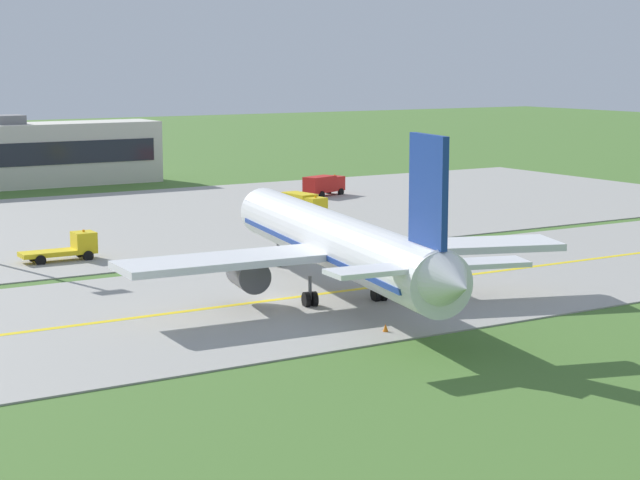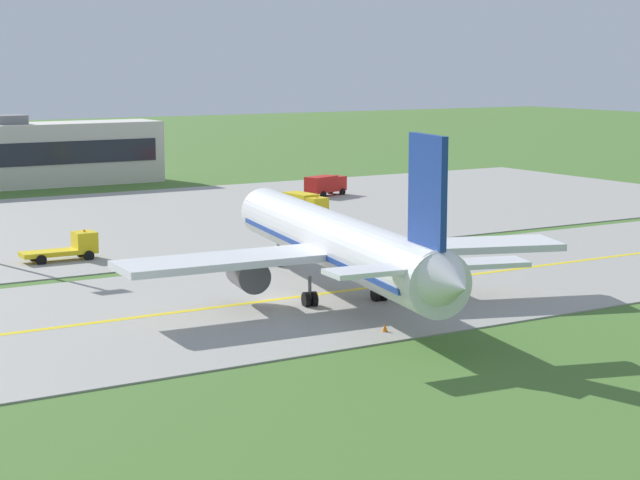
% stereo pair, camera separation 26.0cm
% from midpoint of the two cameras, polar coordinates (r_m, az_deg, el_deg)
% --- Properties ---
extents(ground_plane, '(500.00, 500.00, 0.00)m').
position_cam_midpoint_polar(ground_plane, '(78.59, -2.70, -3.20)').
color(ground_plane, '#47702D').
extents(taxiway_strip, '(240.00, 28.00, 0.10)m').
position_cam_midpoint_polar(taxiway_strip, '(78.58, -2.70, -3.16)').
color(taxiway_strip, '#9E9B93').
rests_on(taxiway_strip, ground).
extents(apron_pad, '(140.00, 52.00, 0.10)m').
position_cam_midpoint_polar(apron_pad, '(120.10, -8.27, 1.05)').
color(apron_pad, '#9E9B93').
rests_on(apron_pad, ground).
extents(taxiway_centreline, '(220.00, 0.60, 0.01)m').
position_cam_midpoint_polar(taxiway_centreline, '(78.57, -2.70, -3.12)').
color(taxiway_centreline, yellow).
rests_on(taxiway_centreline, taxiway_strip).
extents(airplane_lead, '(32.16, 39.43, 12.70)m').
position_cam_midpoint_polar(airplane_lead, '(78.30, 0.80, -0.16)').
color(airplane_lead, white).
rests_on(airplane_lead, ground).
extents(service_truck_baggage, '(6.45, 2.47, 2.59)m').
position_cam_midpoint_polar(service_truck_baggage, '(96.77, -12.81, -0.36)').
color(service_truck_baggage, yellow).
rests_on(service_truck_baggage, ground).
extents(service_truck_fuel, '(2.76, 6.16, 2.60)m').
position_cam_midpoint_polar(service_truck_fuel, '(120.48, -0.91, 1.89)').
color(service_truck_fuel, yellow).
rests_on(service_truck_fuel, ground).
extents(service_truck_catering, '(6.34, 3.83, 2.60)m').
position_cam_midpoint_polar(service_truck_catering, '(139.43, 0.15, 2.88)').
color(service_truck_catering, red).
rests_on(service_truck_catering, ground).
extents(traffic_cone_near_edge, '(0.44, 0.44, 0.60)m').
position_cam_midpoint_polar(traffic_cone_near_edge, '(69.68, 3.28, -4.56)').
color(traffic_cone_near_edge, orange).
rests_on(traffic_cone_near_edge, ground).
extents(traffic_cone_mid_edge, '(0.44, 0.44, 0.60)m').
position_cam_midpoint_polar(traffic_cone_mid_edge, '(101.27, 6.43, -0.27)').
color(traffic_cone_mid_edge, orange).
rests_on(traffic_cone_mid_edge, ground).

